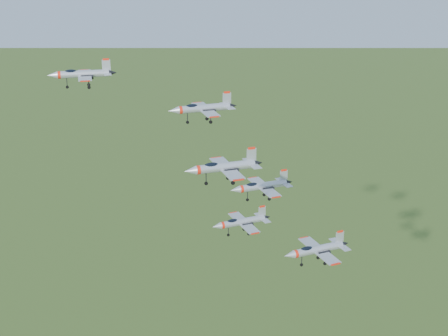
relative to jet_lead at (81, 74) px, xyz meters
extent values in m
cylinder|color=#AFB4BC|center=(0.35, 0.02, -0.03)|extent=(8.95, 1.76, 1.28)
cone|color=#AFB4BC|center=(-4.98, -0.26, -0.03)|extent=(1.84, 1.38, 1.28)
cone|color=black|center=(5.49, 0.29, -0.03)|extent=(1.44, 1.16, 1.09)
ellipsoid|color=black|center=(-1.82, -0.10, 0.45)|extent=(2.22, 1.04, 0.82)
cube|color=#AFB4BC|center=(0.70, -2.73, -0.28)|extent=(2.50, 4.46, 0.14)
cube|color=#AFB4BC|center=(0.40, 2.79, -0.28)|extent=(2.50, 4.46, 0.14)
cube|color=#AFB4BC|center=(4.40, 0.23, 1.30)|extent=(1.49, 0.20, 2.08)
cube|color=red|center=(4.40, 0.23, 2.39)|extent=(1.09, 0.20, 0.35)
cylinder|color=#AFB4BC|center=(21.29, -3.82, -6.16)|extent=(9.55, 2.82, 1.36)
cone|color=#AFB4BC|center=(15.69, -4.71, -6.16)|extent=(2.08, 1.64, 1.36)
cone|color=black|center=(26.68, -2.97, -6.16)|extent=(1.63, 1.38, 1.16)
ellipsoid|color=black|center=(19.01, -4.18, -5.65)|extent=(2.43, 1.33, 0.87)
cube|color=#AFB4BC|center=(21.96, -6.69, -6.42)|extent=(3.11, 4.94, 0.15)
cube|color=#AFB4BC|center=(21.04, -0.88, -6.42)|extent=(3.11, 4.94, 0.15)
cube|color=#AFB4BC|center=(25.54, -3.15, -4.74)|extent=(1.57, 0.37, 2.20)
cube|color=red|center=(25.54, -3.15, -3.59)|extent=(1.16, 0.33, 0.37)
cylinder|color=#AFB4BC|center=(20.78, -29.49, -8.20)|extent=(8.77, 2.64, 1.25)
cone|color=#AFB4BC|center=(15.64, -30.33, -8.20)|extent=(1.92, 1.52, 1.25)
cone|color=black|center=(25.73, -28.68, -8.20)|extent=(1.50, 1.27, 1.07)
ellipsoid|color=black|center=(18.69, -29.83, -7.72)|extent=(2.24, 1.23, 0.80)
cube|color=#AFB4BC|center=(21.41, -32.12, -8.44)|extent=(2.87, 4.55, 0.13)
cube|color=#AFB4BC|center=(20.54, -26.79, -8.44)|extent=(2.87, 4.55, 0.13)
cube|color=#AFB4BC|center=(24.68, -28.85, -6.89)|extent=(1.45, 0.35, 2.02)
cube|color=red|center=(24.68, -28.85, -5.83)|extent=(1.07, 0.30, 0.34)
cylinder|color=#AFB4BC|center=(32.20, -4.83, -21.50)|extent=(9.57, 3.25, 1.37)
cone|color=#AFB4BC|center=(26.62, -5.97, -21.50)|extent=(2.13, 1.72, 1.37)
cone|color=black|center=(37.56, -3.72, -21.50)|extent=(1.68, 1.44, 1.16)
ellipsoid|color=black|center=(29.93, -5.29, -20.98)|extent=(2.47, 1.43, 0.87)
cube|color=#AFB4BC|center=(33.00, -7.67, -21.76)|extent=(3.31, 5.03, 0.15)
cube|color=#AFB4BC|center=(31.81, -1.89, -21.76)|extent=(3.31, 5.03, 0.15)
cube|color=#AFB4BC|center=(36.43, -3.95, -20.08)|extent=(1.57, 0.44, 2.21)
cube|color=red|center=(36.43, -3.95, -18.92)|extent=(1.17, 0.38, 0.37)
cylinder|color=#AFB4BC|center=(25.32, -19.90, -21.50)|extent=(7.81, 2.90, 1.12)
cone|color=#AFB4BC|center=(20.79, -20.99, -21.50)|extent=(1.77, 1.45, 1.12)
cone|color=black|center=(29.68, -18.85, -21.50)|extent=(1.40, 1.21, 0.95)
ellipsoid|color=black|center=(23.47, -20.34, -21.08)|extent=(2.03, 1.23, 0.71)
cube|color=#AFB4BC|center=(26.05, -22.21, -21.72)|extent=(2.81, 4.15, 0.12)
cube|color=#AFB4BC|center=(24.92, -17.51, -21.72)|extent=(2.81, 4.15, 0.12)
cube|color=#AFB4BC|center=(28.76, -19.07, -20.34)|extent=(1.28, 0.40, 1.81)
cube|color=red|center=(28.76, -19.07, -19.39)|extent=(0.95, 0.34, 0.30)
cylinder|color=#AFB4BC|center=(41.69, -10.91, -32.60)|extent=(10.36, 3.83, 1.49)
cone|color=#AFB4BC|center=(35.68, -12.34, -32.60)|extent=(2.35, 1.92, 1.49)
cone|color=black|center=(47.48, -9.53, -32.60)|extent=(1.85, 1.60, 1.26)
ellipsoid|color=black|center=(39.24, -11.49, -32.04)|extent=(2.70, 1.62, 0.94)
cube|color=#AFB4BC|center=(42.65, -13.97, -32.89)|extent=(3.73, 5.51, 0.16)
cube|color=#AFB4BC|center=(41.17, -7.74, -32.89)|extent=(3.73, 5.51, 0.16)
cube|color=#AFB4BC|center=(46.25, -9.82, -31.05)|extent=(1.70, 0.53, 2.40)
cube|color=red|center=(46.25, -9.82, -29.80)|extent=(1.26, 0.45, 0.40)
camera|label=1|loc=(6.76, -111.62, 21.88)|focal=50.00mm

